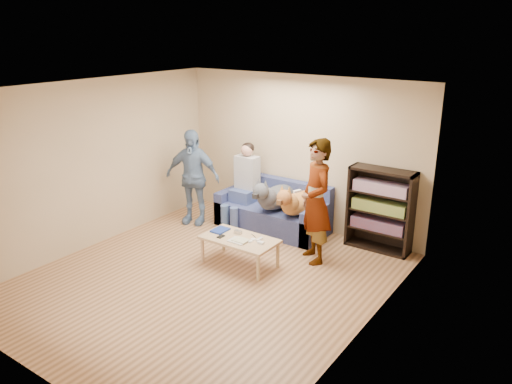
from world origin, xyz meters
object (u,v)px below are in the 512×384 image
Objects in this scene: person_standing_left at (192,177)px; notebook_blue at (220,230)px; coffee_table at (240,241)px; camera_silver at (238,232)px; sofa at (274,213)px; bookshelf at (381,208)px; person_seated at (244,182)px; dog_gray at (274,197)px; dog_tan at (296,202)px; person_standing_right at (316,201)px.

person_standing_left is 6.47× the size of notebook_blue.
camera_silver is at bearing 135.00° from coffee_table.
sofa is 1.86m from bookshelf.
person_seated is 2.37m from bookshelf.
dog_gray is (1.44, 0.41, -0.19)m from person_standing_left.
sofa is at bearing -172.60° from bookshelf.
bookshelf reaches higher than dog_tan.
person_standing_right is 1.10× the size of person_standing_left.
person_standing_right is at bearing -26.43° from dog_gray.
dog_tan is at bearing -2.54° from person_seated.
person_standing_right is at bearing -20.26° from person_standing_left.
camera_silver is 0.10× the size of coffee_table.
person_seated is 1.17× the size of dog_gray.
dog_tan is 0.89× the size of bookshelf.
bookshelf reaches higher than camera_silver.
notebook_blue is 1.42m from sofa.
person_standing_left reaches higher than notebook_blue.
dog_tan is 1.33m from bookshelf.
notebook_blue reaches higher than coffee_table.
dog_gray is (-0.12, 1.17, 0.20)m from camera_silver.
person_standing_left is 15.28× the size of camera_silver.
person_standing_left is 1.29× the size of bookshelf.
bookshelf is (1.80, 0.23, 0.40)m from sofa.
person_standing_right reaches higher than notebook_blue.
coffee_table is at bearing -45.00° from camera_silver.
camera_silver is (1.56, -0.76, -0.40)m from person_standing_left.
notebook_blue is 0.21× the size of dog_gray.
bookshelf is at bearing 13.66° from dog_gray.
person_standing_right reaches higher than camera_silver.
dog_tan is at bearing 81.91° from coffee_table.
notebook_blue is 0.41m from coffee_table.
person_standing_right is 1.60× the size of dog_tan.
person_standing_right is 1.20m from dog_gray.
person_standing_right is 0.97× the size of sofa.
camera_silver is (-0.93, -0.65, -0.48)m from person_standing_right.
person_standing_right is 1.81m from person_seated.
sofa is 1.64× the size of dog_tan.
dog_gray is (0.16, 1.24, 0.22)m from notebook_blue.
notebook_blue is 0.24× the size of coffee_table.
bookshelf is at bearing 49.56° from coffee_table.
dog_tan is 1.33m from coffee_table.
notebook_blue is 1.42m from person_seated.
camera_silver is 1.22m from dog_tan.
camera_silver is at bearing -84.32° from dog_gray.
sofa is 1.73× the size of coffee_table.
person_standing_left is at bearing -149.63° from person_seated.
dog_tan is at bearing -18.00° from sofa.
person_standing_right reaches higher than dog_tan.
person_standing_right is at bearing 43.27° from coffee_table.
sofa reaches higher than notebook_blue.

